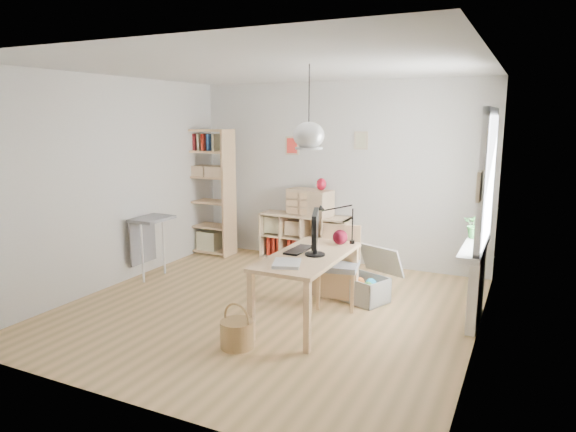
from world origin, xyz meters
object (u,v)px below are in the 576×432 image
at_px(desk, 308,263).
at_px(tall_bookshelf, 208,187).
at_px(cube_shelf, 304,241).
at_px(chair, 339,260).
at_px(storage_chest, 365,283).
at_px(drawer_chest, 310,202).
at_px(monitor, 315,231).

height_order(desk, tall_bookshelf, tall_bookshelf).
xyz_separation_m(cube_shelf, chair, (1.14, -1.58, 0.23)).
bearing_deg(desk, cube_shelf, 114.61).
relative_size(cube_shelf, storage_chest, 1.67).
height_order(cube_shelf, storage_chest, cube_shelf).
bearing_deg(drawer_chest, storage_chest, -30.69).
xyz_separation_m(tall_bookshelf, monitor, (2.67, -1.95, -0.08)).
xyz_separation_m(cube_shelf, monitor, (1.10, -2.23, 0.71)).
relative_size(tall_bookshelf, drawer_chest, 2.90).
height_order(cube_shelf, chair, chair).
bearing_deg(cube_shelf, monitor, -63.70).
bearing_deg(monitor, tall_bookshelf, 123.98).
distance_m(desk, monitor, 0.36).
bearing_deg(drawer_chest, desk, -53.35).
bearing_deg(chair, cube_shelf, 115.13).
relative_size(desk, cube_shelf, 1.07).
distance_m(desk, tall_bookshelf, 3.27).
height_order(tall_bookshelf, drawer_chest, tall_bookshelf).
xyz_separation_m(storage_chest, monitor, (-0.28, -0.93, 0.81)).
bearing_deg(monitor, desk, 162.72).
bearing_deg(desk, tall_bookshelf, 142.99).
distance_m(cube_shelf, chair, 1.96).
xyz_separation_m(cube_shelf, drawer_chest, (0.10, -0.04, 0.62)).
height_order(cube_shelf, monitor, monitor).
distance_m(desk, cube_shelf, 2.48).
relative_size(desk, chair, 1.61).
relative_size(chair, storage_chest, 1.11).
bearing_deg(cube_shelf, chair, -54.11).
xyz_separation_m(desk, chair, (0.12, 0.65, -0.13)).
relative_size(storage_chest, monitor, 1.61).
bearing_deg(cube_shelf, tall_bookshelf, -169.81).
bearing_deg(drawer_chest, cube_shelf, 172.54).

